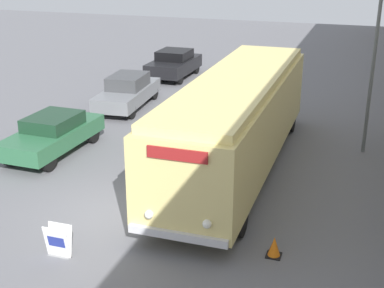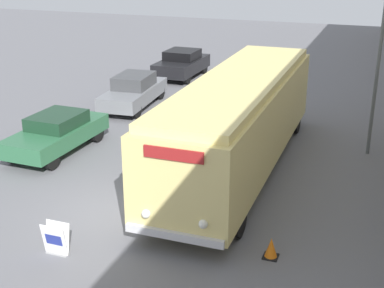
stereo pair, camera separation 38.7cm
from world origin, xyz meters
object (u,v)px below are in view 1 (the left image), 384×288
Objects in this scene: streetlamp at (380,12)px; parked_car_far at (174,64)px; traffic_cone at (274,247)px; vintage_bus at (237,118)px; sign_board at (58,241)px; parked_car_mid at (128,91)px; parked_car_near at (53,134)px.

streetlamp is 1.89× the size of parked_car_far.
parked_car_far is at bearing 117.69° from traffic_cone.
vintage_bus is 7.20m from sign_board.
vintage_bus is at bearing 67.62° from sign_board.
sign_board is 5.12m from traffic_cone.
vintage_bus reaches higher than traffic_cone.
sign_board is 12.40m from parked_car_mid.
streetlamp is 15.25× the size of traffic_cone.
vintage_bus is 13.11m from parked_car_far.
sign_board is at bearing -112.38° from vintage_bus.
sign_board is at bearing -161.62° from traffic_cone.
streetlamp is 11.79m from parked_car_near.
parked_car_near is at bearing -173.60° from vintage_bus.
traffic_cone is (-1.79, -7.82, -4.64)m from streetlamp.
parked_car_far is at bearing 85.88° from parked_car_mid.
vintage_bus reaches higher than sign_board.
parked_car_near is (-6.47, -0.73, -1.02)m from vintage_bus.
sign_board reaches higher than traffic_cone.
sign_board is (-2.69, -6.54, -1.36)m from vintage_bus.
traffic_cone is (8.63, -4.20, -0.48)m from parked_car_near.
traffic_cone is at bearing -24.34° from parked_car_near.
parked_car_near is at bearing -160.84° from streetlamp.
streetlamp reaches higher than parked_car_mid.
parked_car_far is (-6.40, 11.40, -0.97)m from vintage_bus.
parked_car_far is at bearing 140.63° from streetlamp.
vintage_bus reaches higher than parked_car_far.
parked_car_mid is (-6.38, 5.30, -1.00)m from vintage_bus.
streetlamp is at bearing 77.08° from traffic_cone.
parked_car_near is 0.93× the size of parked_car_mid.
sign_board is 0.17× the size of parked_car_mid.
parked_car_mid is at bearing -88.91° from parked_car_far.
streetlamp is 14.02m from parked_car_far.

